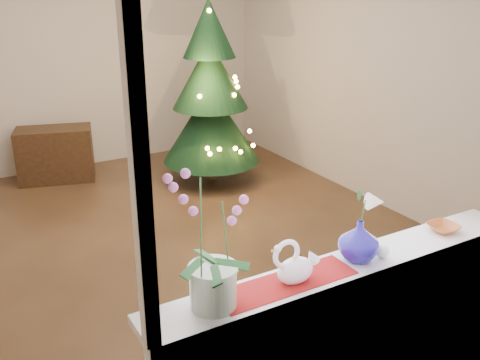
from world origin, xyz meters
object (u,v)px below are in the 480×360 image
(orchid_pot, at_px, (212,239))
(paperweight, at_px, (382,251))
(swan, at_px, (296,261))
(xmas_tree, at_px, (210,93))
(side_table, at_px, (56,154))
(amber_dish, at_px, (443,228))
(blue_vase, at_px, (359,238))

(orchid_pot, bearing_deg, paperweight, -2.82)
(swan, xyz_separation_m, xmas_tree, (1.39, 3.59, -0.00))
(xmas_tree, height_order, side_table, xmas_tree)
(orchid_pot, relative_size, swan, 2.51)
(amber_dish, height_order, xmas_tree, xmas_tree)
(orchid_pot, xyz_separation_m, swan, (0.42, -0.01, -0.21))
(swan, distance_m, paperweight, 0.52)
(xmas_tree, relative_size, side_table, 2.45)
(orchid_pot, xyz_separation_m, paperweight, (0.93, -0.05, -0.28))
(blue_vase, bearing_deg, xmas_tree, 74.43)
(blue_vase, relative_size, xmas_tree, 0.12)
(paperweight, bearing_deg, side_table, 99.01)
(orchid_pot, distance_m, paperweight, 0.98)
(swan, distance_m, xmas_tree, 3.85)
(xmas_tree, bearing_deg, blue_vase, -105.57)
(paperweight, distance_m, side_table, 4.61)
(paperweight, bearing_deg, orchid_pot, 177.18)
(paperweight, height_order, side_table, paperweight)
(blue_vase, bearing_deg, swan, -177.79)
(blue_vase, bearing_deg, amber_dish, 0.31)
(blue_vase, bearing_deg, paperweight, -21.18)
(orchid_pot, height_order, xmas_tree, xmas_tree)
(blue_vase, xyz_separation_m, xmas_tree, (1.00, 3.58, -0.01))
(blue_vase, distance_m, side_table, 4.56)
(swan, relative_size, xmas_tree, 0.12)
(paperweight, relative_size, amber_dish, 0.50)
(blue_vase, xyz_separation_m, paperweight, (0.12, -0.05, -0.09))
(swan, xyz_separation_m, side_table, (-0.20, 4.47, -0.71))
(paperweight, relative_size, xmas_tree, 0.03)
(swan, distance_m, side_table, 4.53)
(orchid_pot, relative_size, amber_dish, 4.53)
(amber_dish, bearing_deg, xmas_tree, 84.13)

